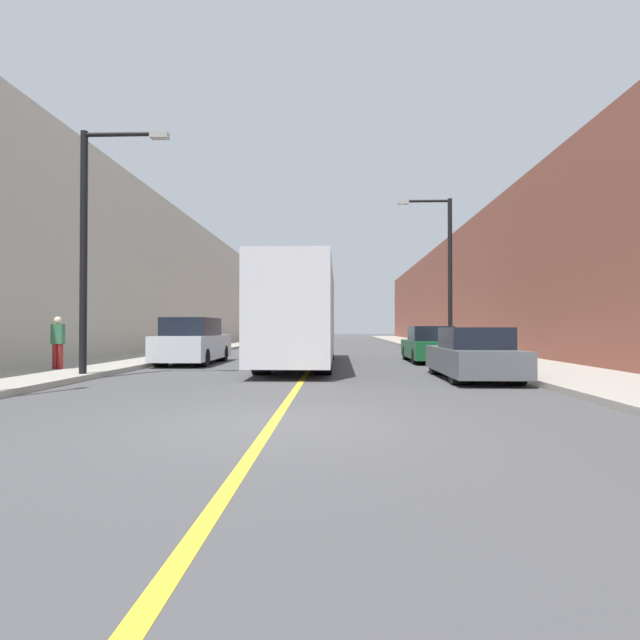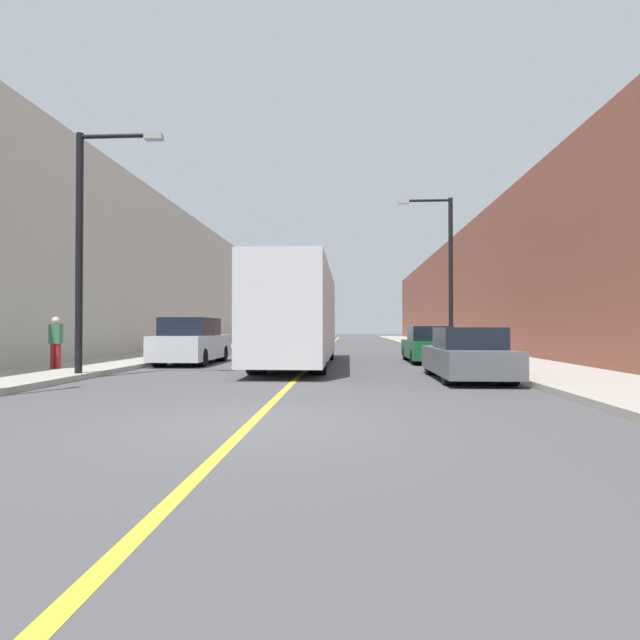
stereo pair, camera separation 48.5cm
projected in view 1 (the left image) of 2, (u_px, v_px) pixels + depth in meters
The scene contains 13 objects.
ground_plane at pixel (273, 424), 7.47m from camera, with size 200.00×200.00×0.00m, color #474749.
sidewalk_left at pixel (226, 345), 37.73m from camera, with size 3.47×72.00×0.16m, color #9E998E.
sidewalk_right at pixel (426, 346), 37.18m from camera, with size 3.47×72.00×0.16m, color #9E998E.
building_row_left at pixel (177, 287), 37.93m from camera, with size 4.00×72.00×9.07m, color #B7B2A3.
building_row_right at pixel (476, 291), 37.10m from camera, with size 4.00×72.00×8.25m, color brown.
road_center_line at pixel (325, 346), 37.45m from camera, with size 0.16×72.00×0.01m, color gold.
bus at pixel (301, 315), 18.74m from camera, with size 2.41×11.30×3.59m.
parked_suv_left at pixel (193, 343), 19.58m from camera, with size 1.94×4.86×1.82m.
car_right_near at pixel (473, 356), 13.78m from camera, with size 1.82×4.41×1.44m.
car_right_mid at pixel (429, 346), 20.64m from camera, with size 1.79×4.43×1.49m.
street_lamp_left at pixel (92, 234), 13.85m from camera, with size 2.48×0.24×6.75m.
street_lamp_right at pixel (445, 266), 22.79m from camera, with size 2.48×0.24×7.18m.
pedestrian at pixel (58, 342), 15.34m from camera, with size 0.36×0.23×1.61m.
Camera 1 is at (0.98, -7.46, 1.45)m, focal length 28.00 mm.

